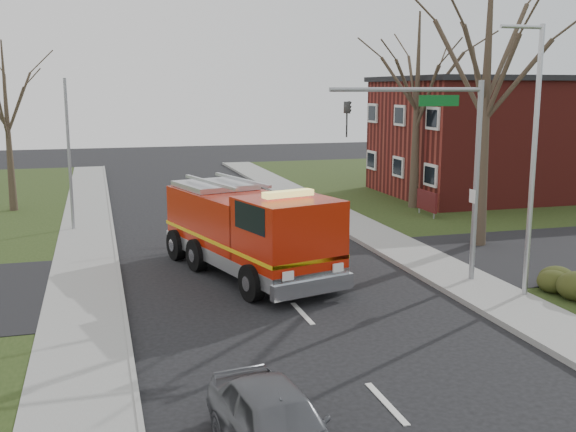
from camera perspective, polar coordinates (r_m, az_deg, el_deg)
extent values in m
plane|color=black|center=(20.05, 1.23, -8.27)|extent=(120.00, 120.00, 0.00)
cube|color=gray|center=(22.56, 16.55, -6.34)|extent=(2.40, 80.00, 0.15)
cube|color=gray|center=(19.23, -16.96, -9.35)|extent=(2.40, 80.00, 0.15)
cube|color=maroon|center=(43.80, 18.41, 6.22)|extent=(15.00, 10.00, 7.00)
cube|color=black|center=(43.70, 18.69, 10.93)|extent=(15.40, 10.40, 0.30)
cube|color=silver|center=(40.19, 9.32, 4.12)|extent=(0.12, 1.40, 1.20)
cube|color=#4A1113|center=(35.05, 11.68, 1.27)|extent=(0.12, 2.00, 1.00)
cylinder|color=gray|center=(34.43, 12.26, 0.32)|extent=(0.08, 0.08, 0.90)
cylinder|color=gray|center=(35.82, 11.06, 0.76)|extent=(0.08, 0.08, 0.90)
cone|color=#3D2F24|center=(28.46, 16.36, 9.24)|extent=(0.64, 0.64, 12.00)
cone|color=#3D2F24|center=(37.07, 10.83, 8.57)|extent=(0.56, 0.56, 10.50)
cone|color=#3D2F24|center=(38.41, -22.64, 6.89)|extent=(0.44, 0.44, 9.00)
cylinder|color=gray|center=(23.26, 15.64, 2.61)|extent=(0.18, 0.18, 6.80)
cylinder|color=gray|center=(21.80, 10.12, 10.50)|extent=(5.20, 0.14, 0.14)
cube|color=#0C591E|center=(22.30, 12.66, 9.51)|extent=(1.40, 0.06, 0.35)
imported|color=black|center=(21.00, 5.10, 9.66)|extent=(0.22, 0.18, 1.10)
cylinder|color=#B7BABF|center=(21.90, 20.04, 3.99)|extent=(0.16, 0.16, 8.40)
cylinder|color=#B7BABF|center=(21.45, 19.19, 14.90)|extent=(1.40, 0.12, 0.12)
cylinder|color=gray|center=(32.27, -18.04, 4.82)|extent=(0.14, 0.14, 7.00)
cube|color=#A71907|center=(25.02, -4.87, -0.52)|extent=(4.18, 6.11, 2.25)
cube|color=#A71907|center=(21.50, 0.01, -1.91)|extent=(3.43, 3.43, 2.57)
cube|color=#B7BABF|center=(24.10, -3.46, -3.16)|extent=(4.95, 8.80, 0.48)
cube|color=#E5B20C|center=(23.96, -3.47, -1.79)|extent=(4.96, 8.81, 0.13)
cube|color=black|center=(20.36, 1.75, -0.32)|extent=(2.42, 0.77, 0.91)
cube|color=#E5D866|center=(21.23, 0.02, 1.90)|extent=(1.75, 0.82, 0.19)
cylinder|color=black|center=(21.04, -3.08, -5.67)|extent=(0.68, 1.24, 1.18)
cylinder|color=black|center=(22.45, 3.20, -4.62)|extent=(0.68, 1.24, 1.18)
cylinder|color=black|center=(26.40, -9.42, -2.41)|extent=(0.68, 1.24, 1.18)
cylinder|color=black|center=(27.54, -4.05, -1.75)|extent=(0.68, 1.24, 1.18)
imported|color=#53555A|center=(12.42, -0.99, -17.27)|extent=(2.14, 4.25, 1.39)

